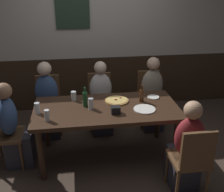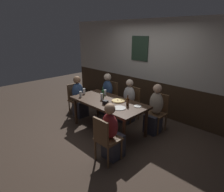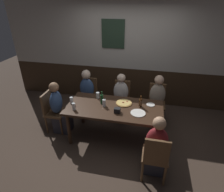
# 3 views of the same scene
# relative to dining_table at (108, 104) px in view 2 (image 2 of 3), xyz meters

# --- Properties ---
(ground_plane) EXTENTS (12.00, 12.00, 0.00)m
(ground_plane) POSITION_rel_dining_table_xyz_m (0.00, 0.00, -0.66)
(ground_plane) COLOR #423328
(wall_back) EXTENTS (6.40, 0.13, 2.60)m
(wall_back) POSITION_rel_dining_table_xyz_m (-0.00, 1.65, 0.64)
(wall_back) COLOR #332316
(wall_back) RESTS_ON ground_plane
(dining_table) EXTENTS (1.85, 0.90, 0.74)m
(dining_table) POSITION_rel_dining_table_xyz_m (0.00, 0.00, 0.00)
(dining_table) COLOR #382316
(dining_table) RESTS_ON ground_plane
(chair_right_near) EXTENTS (0.40, 0.40, 0.88)m
(chair_right_near) POSITION_rel_dining_table_xyz_m (0.81, -0.86, -0.17)
(chair_right_near) COLOR brown
(chair_right_near) RESTS_ON ground_plane
(chair_mid_far) EXTENTS (0.40, 0.40, 0.88)m
(chair_mid_far) POSITION_rel_dining_table_xyz_m (0.00, 0.86, -0.17)
(chair_mid_far) COLOR brown
(chair_mid_far) RESTS_ON ground_plane
(chair_left_far) EXTENTS (0.40, 0.40, 0.88)m
(chair_left_far) POSITION_rel_dining_table_xyz_m (-0.81, 0.86, -0.17)
(chair_left_far) COLOR brown
(chair_left_far) RESTS_ON ground_plane
(chair_right_far) EXTENTS (0.40, 0.40, 0.88)m
(chair_right_far) POSITION_rel_dining_table_xyz_m (0.81, 0.86, -0.17)
(chair_right_far) COLOR brown
(chair_right_far) RESTS_ON ground_plane
(chair_head_west) EXTENTS (0.40, 0.40, 0.88)m
(chair_head_west) POSITION_rel_dining_table_xyz_m (-1.34, 0.00, -0.17)
(chair_head_west) COLOR brown
(chair_head_west) RESTS_ON ground_plane
(person_right_near) EXTENTS (0.34, 0.37, 1.11)m
(person_right_near) POSITION_rel_dining_table_xyz_m (0.81, -0.70, -0.20)
(person_right_near) COLOR #2D2D38
(person_right_near) RESTS_ON ground_plane
(person_mid_far) EXTENTS (0.34, 0.37, 1.13)m
(person_mid_far) POSITION_rel_dining_table_xyz_m (-0.00, 0.70, -0.19)
(person_mid_far) COLOR #2D2D38
(person_mid_far) RESTS_ON ground_plane
(person_left_far) EXTENTS (0.34, 0.37, 1.16)m
(person_left_far) POSITION_rel_dining_table_xyz_m (-0.81, 0.70, -0.17)
(person_left_far) COLOR #2D2D38
(person_left_far) RESTS_ON ground_plane
(person_right_far) EXTENTS (0.34, 0.37, 1.16)m
(person_right_far) POSITION_rel_dining_table_xyz_m (0.81, 0.70, -0.17)
(person_right_far) COLOR #2D2D38
(person_right_far) RESTS_ON ground_plane
(person_head_west) EXTENTS (0.37, 0.34, 1.13)m
(person_head_west) POSITION_rel_dining_table_xyz_m (-1.18, 0.00, -0.18)
(person_head_west) COLOR #2D2D38
(person_head_west) RESTS_ON ground_plane
(pizza) EXTENTS (0.31, 0.31, 0.03)m
(pizza) POSITION_rel_dining_table_xyz_m (0.16, 0.16, 0.09)
(pizza) COLOR tan
(pizza) RESTS_ON dining_table
(pint_glass_pale) EXTENTS (0.07, 0.07, 0.13)m
(pint_glass_pale) POSITION_rel_dining_table_xyz_m (-0.41, 0.27, 0.13)
(pint_glass_pale) COLOR silver
(pint_glass_pale) RESTS_ON dining_table
(beer_glass_tall) EXTENTS (0.06, 0.06, 0.14)m
(beer_glass_tall) POSITION_rel_dining_table_xyz_m (-0.85, -0.05, 0.14)
(beer_glass_tall) COLOR silver
(beer_glass_tall) RESTS_ON dining_table
(tumbler_short) EXTENTS (0.06, 0.06, 0.15)m
(tumbler_short) POSITION_rel_dining_table_xyz_m (-0.20, -0.02, 0.14)
(tumbler_short) COLOR silver
(tumbler_short) RESTS_ON dining_table
(pint_glass_amber) EXTENTS (0.06, 0.06, 0.14)m
(pint_glass_amber) POSITION_rel_dining_table_xyz_m (-0.72, -0.26, 0.14)
(pint_glass_amber) COLOR silver
(pint_glass_amber) RESTS_ON dining_table
(beer_bottle_green) EXTENTS (0.06, 0.06, 0.26)m
(beer_bottle_green) POSITION_rel_dining_table_xyz_m (-0.26, 0.07, 0.18)
(beer_bottle_green) COLOR #194723
(beer_bottle_green) RESTS_ON dining_table
(beer_bottle_brown) EXTENTS (0.06, 0.06, 0.23)m
(beer_bottle_brown) POSITION_rel_dining_table_xyz_m (0.48, 0.11, 0.17)
(beer_bottle_brown) COLOR #42230F
(beer_bottle_brown) RESTS_ON dining_table
(plate_white_large) EXTENTS (0.27, 0.27, 0.01)m
(plate_white_large) POSITION_rel_dining_table_xyz_m (0.47, -0.13, 0.08)
(plate_white_large) COLOR white
(plate_white_large) RESTS_ON dining_table
(plate_white_small) EXTENTS (0.16, 0.16, 0.01)m
(plate_white_small) POSITION_rel_dining_table_xyz_m (0.68, 0.22, 0.08)
(plate_white_small) COLOR white
(plate_white_small) RESTS_ON dining_table
(condiment_caddy) EXTENTS (0.11, 0.09, 0.09)m
(condiment_caddy) POSITION_rel_dining_table_xyz_m (0.09, -0.18, 0.12)
(condiment_caddy) COLOR black
(condiment_caddy) RESTS_ON dining_table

